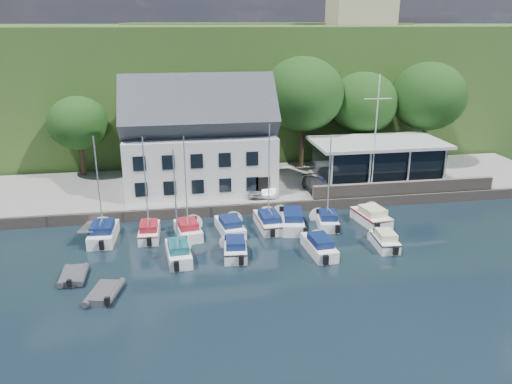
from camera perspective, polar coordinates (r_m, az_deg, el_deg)
ground at (r=36.05m, az=6.79°, el=-8.58°), size 180.00×180.00×0.00m
quay at (r=51.58m, az=1.43°, el=0.77°), size 60.00×13.00×1.00m
quay_face at (r=45.58m, az=2.99°, el=-1.74°), size 60.00×0.30×1.00m
hillside at (r=93.47m, az=-3.88°, el=13.62°), size 160.00×75.00×16.00m
field_patch at (r=102.10m, az=0.24°, el=18.69°), size 50.00×30.00×0.30m
harbor_building at (r=48.47m, az=-6.48°, el=5.42°), size 14.40×8.20×8.70m
club_pavilion at (r=52.65m, az=13.63°, el=3.51°), size 13.20×7.20×4.10m
seawall at (r=49.48m, az=16.61°, el=0.50°), size 18.00×0.50×1.20m
gangway at (r=43.49m, az=-18.22°, el=-4.47°), size 1.20×6.00×1.40m
car_silver at (r=47.03m, az=-0.10°, el=0.33°), size 1.83×3.52×1.15m
car_white at (r=47.35m, az=1.49°, el=0.52°), size 2.04×3.96×1.24m
car_dgrey at (r=48.29m, az=6.81°, el=0.76°), size 1.96×4.39×1.25m
car_blue at (r=49.43m, az=9.09°, el=1.07°), size 1.92×3.75×1.22m
flagpole at (r=48.34m, az=13.49°, el=6.43°), size 2.66×0.20×11.08m
tree_0 at (r=55.39m, az=-19.50°, el=5.99°), size 6.14×6.14×8.39m
tree_1 at (r=53.68m, az=-11.74°, el=6.78°), size 6.79×6.79×9.27m
tree_3 at (r=55.38m, az=5.34°, el=8.97°), size 8.88×8.88×12.13m
tree_4 at (r=57.81m, az=12.06°, el=8.18°), size 7.61×7.61×10.39m
tree_5 at (r=59.93m, az=18.88°, el=8.45°), size 8.35×8.35×11.42m
boat_r1_0 at (r=40.25m, az=-17.59°, el=0.85°), size 2.43×6.09×9.37m
boat_r1_1 at (r=39.84m, az=-12.47°, el=0.46°), size 1.88×5.16×8.50m
boat_r1_2 at (r=39.70m, az=-8.01°, el=0.63°), size 2.74×5.55×8.45m
boat_r1_3 at (r=41.26m, az=-2.99°, el=-3.75°), size 2.72×5.94×1.36m
boat_r1_4 at (r=40.93m, az=1.48°, el=1.52°), size 2.27×6.36×8.66m
boat_r1_5 at (r=42.42m, az=4.16°, el=-2.99°), size 3.12×7.22×1.54m
boat_r1_6 at (r=41.71m, az=8.34°, el=1.37°), size 2.49×5.25×8.26m
boat_r1_7 at (r=44.13m, az=13.04°, el=-2.56°), size 3.03×5.97×1.54m
boat_r2_1 at (r=35.61m, az=-9.17°, el=-1.12°), size 2.24×5.76×9.02m
boat_r2_2 at (r=37.26m, az=-2.40°, el=-6.26°), size 2.29×5.20×1.44m
boat_r2_3 at (r=37.96m, az=7.23°, el=-5.92°), size 2.19×6.11×1.43m
boat_r2_4 at (r=39.88m, az=14.48°, el=-5.19°), size 1.92×4.83×1.36m
dinghy_0 at (r=36.34m, az=-20.15°, el=-8.85°), size 1.79×2.96×0.69m
dinghy_1 at (r=33.58m, az=-16.95°, el=-10.85°), size 2.54×3.43×0.72m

